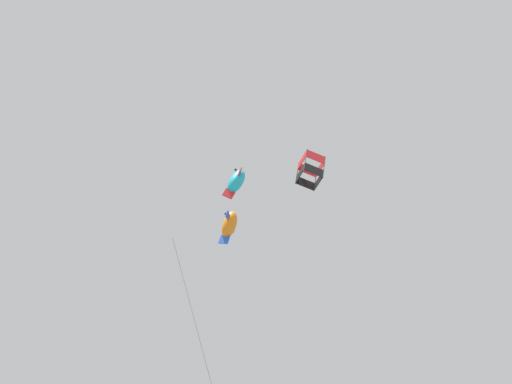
# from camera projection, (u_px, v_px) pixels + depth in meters

# --- Properties ---
(kite_fish_far_centre) EXTENTS (1.57, 1.56, 2.29)m
(kite_fish_far_centre) POSITION_uv_depth(u_px,v_px,m) (236.00, 182.00, 32.51)
(kite_fish_far_centre) COLOR #1EB2C6
(kite_fish_upper_right) EXTENTS (2.58, 3.20, 7.69)m
(kite_fish_upper_right) POSITION_uv_depth(u_px,v_px,m) (229.00, 225.00, 27.32)
(kite_fish_upper_right) COLOR orange
(kite_box_highest) EXTENTS (1.37, 1.41, 1.49)m
(kite_box_highest) POSITION_uv_depth(u_px,v_px,m) (310.00, 170.00, 25.01)
(kite_box_highest) COLOR red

